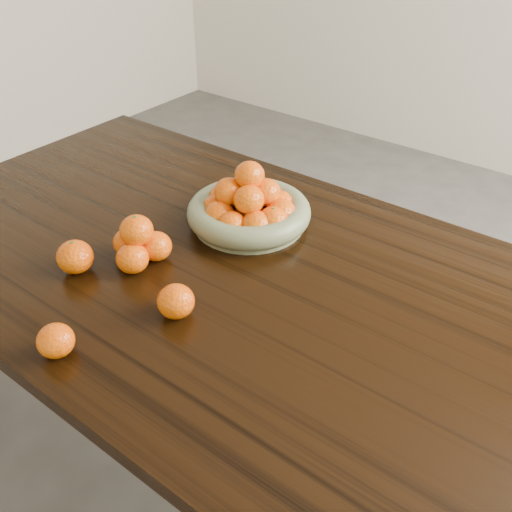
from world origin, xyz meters
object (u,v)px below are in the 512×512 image
Objects in this scene: loose_orange_0 at (75,257)px; orange_pyramid at (138,244)px; fruit_bowl at (249,208)px; dining_table at (254,308)px.

orange_pyramid is at bearing 52.57° from loose_orange_0.
dining_table is at bearing -49.15° from fruit_bowl.
orange_pyramid is 1.72× the size of loose_orange_0.
fruit_bowl is at bearing 130.85° from dining_table.
loose_orange_0 is at bearing -146.32° from dining_table.
fruit_bowl is 3.82× the size of loose_orange_0.
orange_pyramid reaches higher than dining_table.
fruit_bowl reaches higher than dining_table.
dining_table is 0.43m from loose_orange_0.
loose_orange_0 is (-0.19, -0.40, -0.01)m from fruit_bowl.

